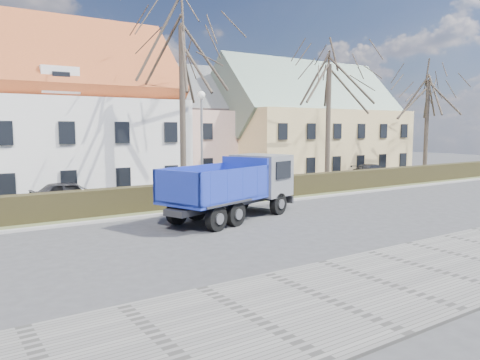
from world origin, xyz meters
TOP-DOWN VIEW (x-y plane):
  - ground at (0.00, 0.00)m, footprint 120.00×120.00m
  - sidewalk_near at (0.00, -8.50)m, footprint 80.00×5.00m
  - curb_far at (0.00, 4.60)m, footprint 80.00×0.30m
  - grass_strip at (0.00, 6.20)m, footprint 80.00×3.00m
  - hedge at (0.00, 6.00)m, footprint 60.00×0.90m
  - building_pink at (4.00, 20.00)m, footprint 10.80×8.80m
  - building_yellow at (16.00, 17.00)m, footprint 18.80×10.80m
  - tree_1 at (-2.00, 8.50)m, footprint 9.20×9.20m
  - tree_2 at (10.00, 8.50)m, footprint 8.00×8.00m
  - tree_3 at (22.00, 8.50)m, footprint 7.60×7.60m
  - dump_truck at (-3.09, 1.81)m, footprint 8.27×5.24m
  - streetlight at (-1.55, 7.00)m, footprint 0.51×0.51m
  - cart_frame at (-3.01, 4.36)m, footprint 0.67×0.46m
  - parked_car_a at (-8.33, 10.02)m, footprint 4.31×1.88m
  - parked_car_b at (16.64, 9.98)m, footprint 4.96×3.11m

SIDE VIEW (x-z plane):
  - ground at x=0.00m, z-range 0.00..0.00m
  - sidewalk_near at x=0.00m, z-range 0.00..0.08m
  - grass_strip at x=0.00m, z-range 0.00..0.10m
  - curb_far at x=0.00m, z-range 0.00..0.12m
  - cart_frame at x=-3.01m, z-range 0.00..0.57m
  - hedge at x=0.00m, z-range 0.00..1.30m
  - parked_car_b at x=16.64m, z-range 0.00..1.34m
  - parked_car_a at x=-8.33m, z-range 0.00..1.44m
  - dump_truck at x=-3.09m, z-range 0.00..3.10m
  - streetlight at x=-1.55m, z-range 0.00..6.56m
  - building_pink at x=4.00m, z-range 0.00..8.00m
  - building_yellow at x=16.00m, z-range 0.00..8.50m
  - tree_3 at x=22.00m, z-range 0.00..10.45m
  - tree_2 at x=10.00m, z-range 0.00..11.00m
  - tree_1 at x=-2.00m, z-range 0.00..12.65m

